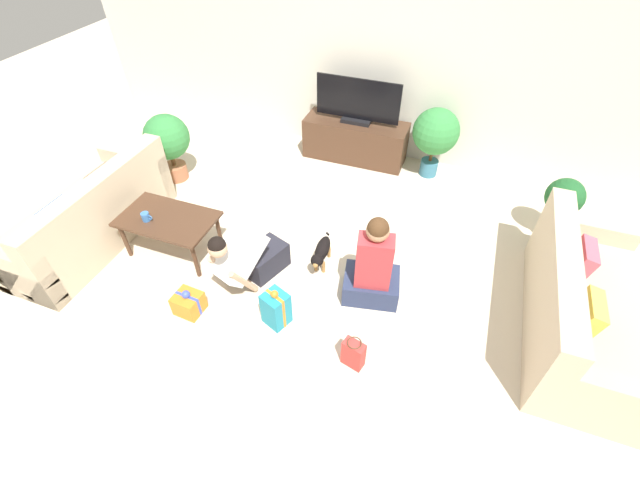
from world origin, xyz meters
name	(u,v)px	position (x,y,z in m)	size (l,w,h in m)	color
ground_plane	(309,277)	(0.00, 0.00, 0.00)	(16.00, 16.00, 0.00)	beige
wall_back	(385,58)	(0.00, 2.63, 1.30)	(8.40, 0.06, 2.60)	beige
sofa_left	(89,218)	(-2.42, -0.27, 0.30)	(0.85, 1.92, 0.84)	#C6B293
sofa_right	(579,309)	(2.42, 0.23, 0.30)	(0.85, 1.92, 0.84)	#C6B293
coffee_table	(168,222)	(-1.49, -0.13, 0.41)	(0.97, 0.58, 0.46)	#472D1E
tv_console	(355,140)	(-0.24, 2.33, 0.27)	(1.37, 0.47, 0.54)	#472D1E
tv	(358,104)	(-0.24, 2.33, 0.80)	(1.10, 0.20, 0.58)	black
potted_plant_corner_left	(168,140)	(-2.27, 1.04, 0.55)	(0.55, 0.55, 0.88)	#A36042
potted_plant_corner_right	(562,203)	(2.27, 1.54, 0.45)	(0.39, 0.39, 0.73)	beige
potted_plant_back_right	(436,134)	(0.80, 2.28, 0.60)	(0.58, 0.58, 0.91)	#336B84
person_kneeling	(248,256)	(-0.53, -0.23, 0.34)	(0.56, 0.85, 0.79)	#23232D
person_sitting	(373,269)	(0.64, -0.01, 0.37)	(0.59, 0.55, 1.00)	#283351
dog	(321,252)	(0.06, 0.19, 0.21)	(0.17, 0.53, 0.31)	black
gift_box_a	(276,308)	(-0.08, -0.60, 0.18)	(0.27, 0.26, 0.42)	teal
gift_box_b	(189,303)	(-0.90, -0.78, 0.11)	(0.26, 0.24, 0.27)	orange
gift_bag_a	(353,354)	(0.70, -0.78, 0.15)	(0.20, 0.15, 0.31)	red
mug	(146,217)	(-1.65, -0.23, 0.51)	(0.12, 0.08, 0.09)	#386BAD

